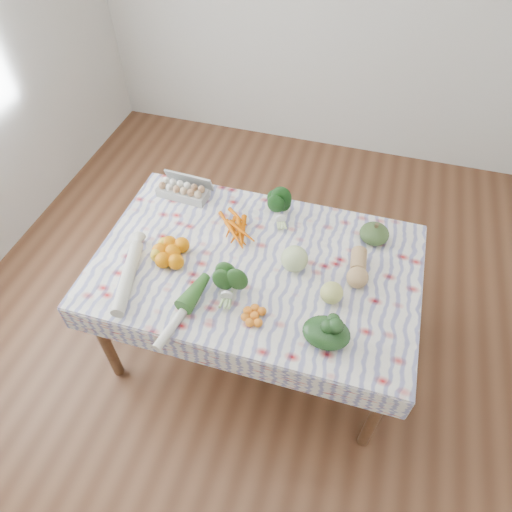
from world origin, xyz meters
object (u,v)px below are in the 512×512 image
grapefruit (332,293)px  egg_carton (182,191)px  kabocha_squash (374,234)px  butternut_squash (358,267)px  dining_table (256,274)px  cabbage (295,259)px

grapefruit → egg_carton: bearing=153.0°
kabocha_squash → butternut_squash: 0.26m
grapefruit → dining_table: bearing=163.8°
dining_table → kabocha_squash: (0.56, 0.33, 0.13)m
cabbage → grapefruit: 0.26m
egg_carton → grapefruit: (0.97, -0.49, 0.02)m
butternut_squash → grapefruit: size_ratio=2.13×
kabocha_squash → cabbage: 0.48m
dining_table → butternut_squash: bearing=8.7°
kabocha_squash → butternut_squash: size_ratio=0.67×
cabbage → egg_carton: bearing=155.2°
dining_table → grapefruit: (0.41, -0.12, 0.14)m
egg_carton → cabbage: 0.83m
egg_carton → butternut_squash: (1.07, -0.30, 0.01)m
cabbage → butternut_squash: size_ratio=0.59×
dining_table → egg_carton: size_ratio=5.39×
dining_table → egg_carton: bearing=146.1°
dining_table → butternut_squash: size_ratio=6.86×
kabocha_squash → butternut_squash: bearing=-100.8°
cabbage → butternut_squash: bearing=9.0°
dining_table → grapefruit: 0.45m
kabocha_squash → grapefruit: size_ratio=1.42×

